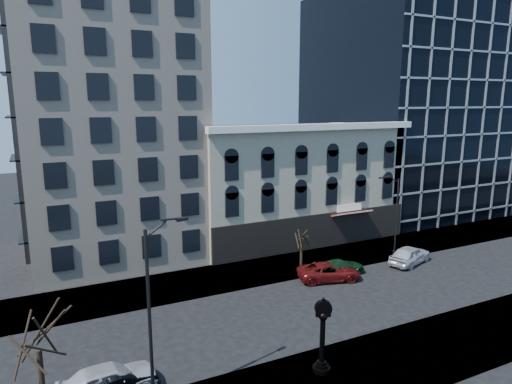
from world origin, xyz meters
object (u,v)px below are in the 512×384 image
street_clock (322,338)px  car_near_a (108,380)px  street_lamp_near (161,264)px  car_near_b (117,383)px

street_clock → car_near_a: 11.28m
street_clock → street_lamp_near: street_lamp_near is taller
street_lamp_near → car_near_a: bearing=128.2°
street_clock → car_near_b: size_ratio=1.06×
car_near_a → street_clock: bearing=-111.4°
car_near_b → street_clock: bearing=-115.2°
street_clock → car_near_b: bearing=-171.8°
street_clock → car_near_a: street_clock is taller
street_lamp_near → car_near_a: size_ratio=1.92×
car_near_a → car_near_b: (0.40, -0.25, -0.17)m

